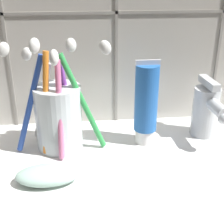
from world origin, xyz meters
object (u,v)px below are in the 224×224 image
Objects in this scene: soap_bar at (48,175)px; sink_faucet at (207,110)px; toothpaste_tube at (146,103)px; toothbrush_cup at (58,114)px.

sink_faucet is at bearing 22.15° from soap_bar.
sink_faucet is at bearing 5.40° from toothpaste_tube.
sink_faucet is (11.10, 1.05, -2.20)cm from toothpaste_tube.
toothbrush_cup is 11.01cm from soap_bar.
toothbrush_cup reaches higher than sink_faucet.
toothbrush_cup is 1.30× the size of toothpaste_tube.
toothpaste_tube is 1.63× the size of soap_bar.
toothpaste_tube is 1.38× the size of sink_faucet.
toothbrush_cup is at bearing 82.64° from soap_bar.
sink_faucet is 1.19× the size of soap_bar.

